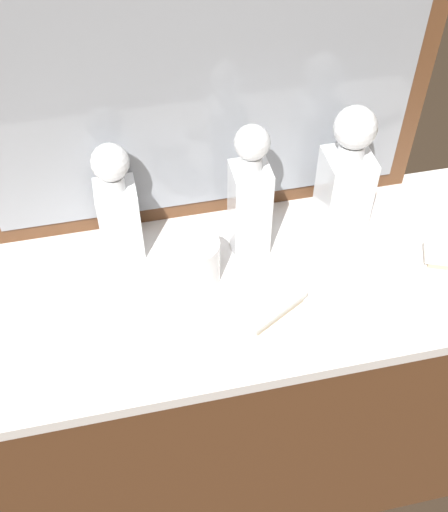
{
  "coord_description": "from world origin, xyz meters",
  "views": [
    {
      "loc": [
        -0.17,
        -0.77,
        1.76
      ],
      "look_at": [
        0.0,
        0.0,
        0.89
      ],
      "focal_mm": 44.94,
      "sensor_mm": 36.0,
      "label": 1
    }
  ],
  "objects_px": {
    "crystal_decanter_far_right": "(118,211)",
    "silver_brush_right": "(272,306)",
    "crystal_decanter_far_left": "(345,184)",
    "crystal_tumbler_left": "(197,262)",
    "crystal_decanter_right": "(250,203)"
  },
  "relations": [
    {
      "from": "crystal_decanter_far_right",
      "to": "silver_brush_right",
      "type": "bearing_deg",
      "value": -41.09
    },
    {
      "from": "crystal_decanter_far_left",
      "to": "silver_brush_right",
      "type": "relative_size",
      "value": 2.06
    },
    {
      "from": "crystal_decanter_far_left",
      "to": "crystal_tumbler_left",
      "type": "distance_m",
      "value": 0.33
    },
    {
      "from": "crystal_decanter_far_right",
      "to": "silver_brush_right",
      "type": "distance_m",
      "value": 0.34
    },
    {
      "from": "crystal_decanter_right",
      "to": "crystal_decanter_far_right",
      "type": "height_order",
      "value": "crystal_decanter_right"
    },
    {
      "from": "silver_brush_right",
      "to": "crystal_tumbler_left",
      "type": "bearing_deg",
      "value": 137.35
    },
    {
      "from": "crystal_decanter_far_left",
      "to": "silver_brush_right",
      "type": "distance_m",
      "value": 0.29
    },
    {
      "from": "crystal_decanter_far_left",
      "to": "crystal_tumbler_left",
      "type": "bearing_deg",
      "value": -166.73
    },
    {
      "from": "crystal_decanter_far_left",
      "to": "crystal_tumbler_left",
      "type": "height_order",
      "value": "crystal_decanter_far_left"
    },
    {
      "from": "crystal_decanter_far_left",
      "to": "crystal_tumbler_left",
      "type": "xyz_separation_m",
      "value": [
        -0.31,
        -0.07,
        -0.07
      ]
    },
    {
      "from": "crystal_decanter_far_right",
      "to": "crystal_tumbler_left",
      "type": "distance_m",
      "value": 0.18
    },
    {
      "from": "crystal_decanter_right",
      "to": "crystal_tumbler_left",
      "type": "distance_m",
      "value": 0.15
    },
    {
      "from": "crystal_decanter_far_left",
      "to": "silver_brush_right",
      "type": "height_order",
      "value": "crystal_decanter_far_left"
    },
    {
      "from": "crystal_tumbler_left",
      "to": "silver_brush_right",
      "type": "height_order",
      "value": "crystal_tumbler_left"
    },
    {
      "from": "crystal_decanter_far_left",
      "to": "silver_brush_right",
      "type": "bearing_deg",
      "value": -136.39
    }
  ]
}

